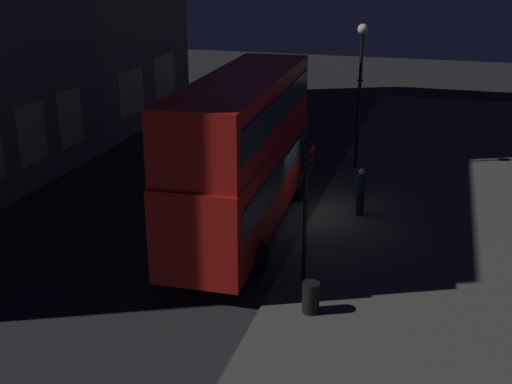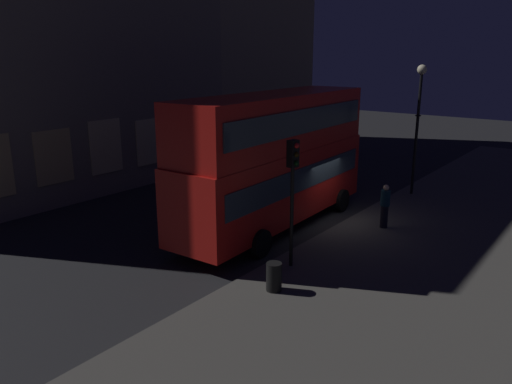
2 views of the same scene
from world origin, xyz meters
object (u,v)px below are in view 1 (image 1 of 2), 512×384
(double_decker_bus, at_px, (243,148))
(street_lamp, at_px, (361,71))
(litter_bin, at_px, (311,297))
(pedestrian, at_px, (361,191))
(traffic_light_near_kerb, at_px, (307,182))

(double_decker_bus, height_order, street_lamp, street_lamp)
(street_lamp, height_order, litter_bin, street_lamp)
(pedestrian, relative_size, litter_bin, 2.06)
(litter_bin, bearing_deg, pedestrian, -2.48)
(double_decker_bus, height_order, litter_bin, double_decker_bus)
(traffic_light_near_kerb, height_order, litter_bin, traffic_light_near_kerb)
(traffic_light_near_kerb, height_order, pedestrian, traffic_light_near_kerb)
(traffic_light_near_kerb, xyz_separation_m, litter_bin, (-1.78, -0.57, -2.54))
(double_decker_bus, distance_m, traffic_light_near_kerb, 4.09)
(double_decker_bus, relative_size, traffic_light_near_kerb, 2.56)
(street_lamp, bearing_deg, pedestrian, -170.34)
(street_lamp, height_order, pedestrian, street_lamp)
(street_lamp, bearing_deg, litter_bin, -177.12)
(double_decker_bus, distance_m, pedestrian, 4.78)
(double_decker_bus, relative_size, litter_bin, 12.43)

